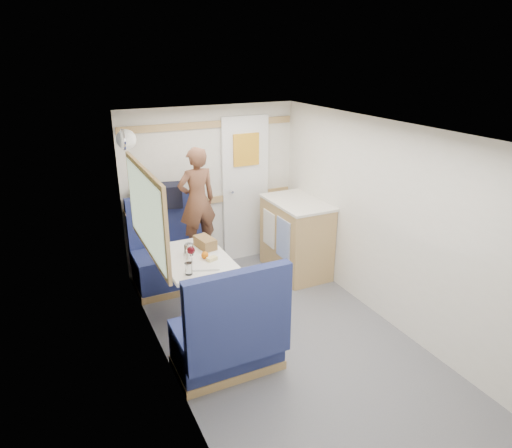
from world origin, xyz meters
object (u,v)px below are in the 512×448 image
dome_light (126,139)px  wine_glass (191,251)px  bench_near (229,341)px  galley_counter (296,236)px  orange_fruit (205,255)px  salt_grinder (188,255)px  tumbler_mid (166,242)px  tray (206,262)px  beer_glass (211,243)px  cheese_block (212,259)px  dinette_table (195,271)px  person (197,201)px  tumbler_left (189,269)px  bench_far (172,261)px  duffel_bag (158,196)px  tumbler_right (189,249)px  bread_loaf (205,243)px  pepper_grinder (186,249)px

dome_light → wine_glass: dome_light is taller
bench_near → galley_counter: size_ratio=1.14×
orange_fruit → salt_grinder: size_ratio=0.75×
tumbler_mid → tray: bearing=-65.4°
beer_glass → bench_near: bearing=-102.5°
cheese_block → dinette_table: bearing=121.0°
dome_light → cheese_block: 1.52m
bench_near → salt_grinder: (-0.07, 0.83, 0.47)m
person → tumbler_left: bearing=61.8°
bench_far → salt_grinder: bearing=-94.7°
salt_grinder → bench_near: bearing=-85.0°
dinette_table → duffel_bag: (-0.05, 1.12, 0.46)m
tumbler_left → wine_glass: bearing=65.8°
tumbler_right → bread_loaf: tumbler_right is taller
tumbler_right → beer_glass: tumbler_right is taller
galley_counter → person: 1.33m
dome_light → duffel_bag: bearing=38.3°
salt_grinder → wine_glass: bearing=-86.3°
duffel_bag → tumbler_left: duffel_bag is taller
dinette_table → dome_light: size_ratio=4.60×
galley_counter → orange_fruit: bearing=-154.4°
bench_near → duffel_bag: bearing=91.4°
wine_glass → tumbler_left: (-0.10, -0.21, -0.07)m
dinette_table → salt_grinder: size_ratio=9.78×
orange_fruit → cheese_block: (0.05, -0.07, -0.02)m
dome_light → bench_far: bearing=2.1°
duffel_bag → tumbler_mid: duffel_bag is taller
pepper_grinder → salt_grinder: salt_grinder is taller
bench_far → tray: size_ratio=3.13×
orange_fruit → tumbler_left: bearing=-136.9°
bench_far → bread_loaf: (0.17, -0.70, 0.47)m
dinette_table → duffel_bag: 1.21m
dinette_table → beer_glass: (0.22, 0.15, 0.20)m
dinette_table → tumbler_mid: size_ratio=8.23×
tumbler_right → bench_far: bearing=88.0°
dinette_table → wine_glass: 0.31m
dinette_table → person: 0.90m
tray → tumbler_mid: tumbler_mid is taller
wine_glass → bread_loaf: size_ratio=0.65×
duffel_bag → cheese_block: bearing=-70.0°
galley_counter → bread_loaf: size_ratio=3.58×
orange_fruit → bench_near: bearing=-95.1°
duffel_bag → orange_fruit: 1.27m
galley_counter → tumbler_left: galley_counter is taller
dome_light → duffel_bag: size_ratio=0.37×
person → pepper_grinder: (-0.33, -0.58, -0.28)m
beer_glass → salt_grinder: size_ratio=1.06×
cheese_block → bench_far: bearing=96.1°
orange_fruit → cheese_block: orange_fruit is taller
bench_near → bread_loaf: bearing=80.5°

